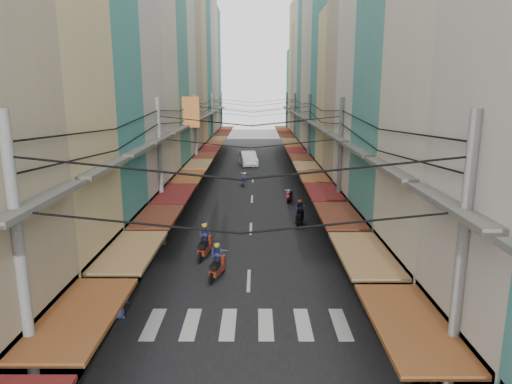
{
  "coord_description": "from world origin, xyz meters",
  "views": [
    {
      "loc": [
        0.35,
        -21.53,
        8.57
      ],
      "look_at": [
        0.33,
        5.59,
        2.48
      ],
      "focal_mm": 32.0,
      "sensor_mm": 36.0,
      "label": 1
    }
  ],
  "objects_px": {
    "white_car": "(248,165)",
    "market_umbrella": "(401,226)",
    "traffic_sign": "(395,269)",
    "bicycle": "(377,290)"
  },
  "relations": [
    {
      "from": "traffic_sign",
      "to": "market_umbrella",
      "type": "bearing_deg",
      "value": 70.37
    },
    {
      "from": "white_car",
      "to": "traffic_sign",
      "type": "distance_m",
      "value": 36.58
    },
    {
      "from": "market_umbrella",
      "to": "traffic_sign",
      "type": "height_order",
      "value": "traffic_sign"
    },
    {
      "from": "white_car",
      "to": "traffic_sign",
      "type": "relative_size",
      "value": 2.16
    },
    {
      "from": "market_umbrella",
      "to": "traffic_sign",
      "type": "distance_m",
      "value": 4.64
    },
    {
      "from": "white_car",
      "to": "market_umbrella",
      "type": "relative_size",
      "value": 2.22
    },
    {
      "from": "white_car",
      "to": "bicycle",
      "type": "xyz_separation_m",
      "value": [
        6.23,
        -33.85,
        0.0
      ]
    },
    {
      "from": "market_umbrella",
      "to": "bicycle",
      "type": "bearing_deg",
      "value": -125.1
    },
    {
      "from": "white_car",
      "to": "market_umbrella",
      "type": "height_order",
      "value": "market_umbrella"
    },
    {
      "from": "white_car",
      "to": "bicycle",
      "type": "relative_size",
      "value": 3.32
    }
  ]
}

